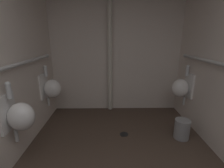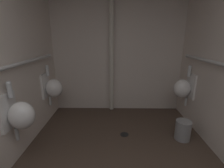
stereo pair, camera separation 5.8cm
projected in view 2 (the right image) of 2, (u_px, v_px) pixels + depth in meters
floor at (119, 162)px, 2.13m from camera, size 2.78×3.33×0.08m
wall_back at (118, 46)px, 3.31m from camera, size 2.78×0.06×2.75m
urinal_left_mid at (20, 115)px, 1.91m from camera, size 0.32×0.30×0.76m
urinal_left_far at (53, 88)px, 2.94m from camera, size 0.32×0.30×0.76m
urinal_right_mid at (183, 88)px, 2.92m from camera, size 0.32×0.30×0.76m
supply_pipe_left at (5, 68)px, 1.77m from camera, size 0.06×2.58×0.06m
standpipe_back_wall at (111, 46)px, 3.20m from camera, size 0.09×0.09×2.70m
floor_drain at (124, 134)px, 2.67m from camera, size 0.14×0.14×0.01m
waste_bin at (183, 130)px, 2.51m from camera, size 0.23×0.23×0.31m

